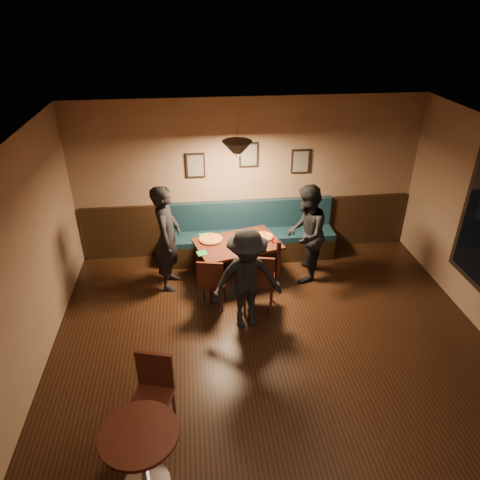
{
  "coord_description": "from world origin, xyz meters",
  "views": [
    {
      "loc": [
        -0.97,
        -3.65,
        4.22
      ],
      "look_at": [
        -0.3,
        2.16,
        0.95
      ],
      "focal_mm": 33.05,
      "sensor_mm": 36.0,
      "label": 1
    }
  ],
  "objects_px": {
    "booth_bench": "(250,233)",
    "cafe_chair_far": "(151,398)",
    "diner_right": "(306,234)",
    "diner_left": "(167,238)",
    "diner_front": "(247,280)",
    "tabasco_bottle": "(273,240)",
    "soda_glass": "(279,246)",
    "dining_table": "(238,261)",
    "chair_near_left": "(212,281)",
    "cafe_table": "(143,460)",
    "chair_near_right": "(259,280)"
  },
  "relations": [
    {
      "from": "diner_front",
      "to": "cafe_chair_far",
      "type": "distance_m",
      "value": 2.08
    },
    {
      "from": "cafe_table",
      "to": "chair_near_left",
      "type": "bearing_deg",
      "value": 73.71
    },
    {
      "from": "soda_glass",
      "to": "dining_table",
      "type": "bearing_deg",
      "value": 151.05
    },
    {
      "from": "soda_glass",
      "to": "cafe_table",
      "type": "xyz_separation_m",
      "value": [
        -1.89,
        -3.12,
        -0.4
      ]
    },
    {
      "from": "soda_glass",
      "to": "cafe_table",
      "type": "distance_m",
      "value": 3.67
    },
    {
      "from": "diner_right",
      "to": "diner_front",
      "type": "relative_size",
      "value": 1.08
    },
    {
      "from": "soda_glass",
      "to": "diner_right",
      "type": "bearing_deg",
      "value": 29.32
    },
    {
      "from": "diner_left",
      "to": "soda_glass",
      "type": "relative_size",
      "value": 10.48
    },
    {
      "from": "dining_table",
      "to": "chair_near_left",
      "type": "relative_size",
      "value": 1.52
    },
    {
      "from": "booth_bench",
      "to": "tabasco_bottle",
      "type": "height_order",
      "value": "booth_bench"
    },
    {
      "from": "dining_table",
      "to": "diner_left",
      "type": "xyz_separation_m",
      "value": [
        -1.11,
        -0.03,
        0.52
      ]
    },
    {
      "from": "booth_bench",
      "to": "cafe_chair_far",
      "type": "bearing_deg",
      "value": -113.7
    },
    {
      "from": "diner_right",
      "to": "diner_front",
      "type": "bearing_deg",
      "value": -23.23
    },
    {
      "from": "tabasco_bottle",
      "to": "cafe_chair_far",
      "type": "distance_m",
      "value": 3.27
    },
    {
      "from": "diner_left",
      "to": "cafe_table",
      "type": "distance_m",
      "value": 3.47
    },
    {
      "from": "cafe_table",
      "to": "dining_table",
      "type": "bearing_deg",
      "value": 69.72
    },
    {
      "from": "chair_near_left",
      "to": "diner_left",
      "type": "relative_size",
      "value": 0.49
    },
    {
      "from": "diner_right",
      "to": "soda_glass",
      "type": "bearing_deg",
      "value": -39.03
    },
    {
      "from": "booth_bench",
      "to": "cafe_chair_far",
      "type": "xyz_separation_m",
      "value": [
        -1.53,
        -3.49,
        -0.04
      ]
    },
    {
      "from": "diner_left",
      "to": "diner_front",
      "type": "bearing_deg",
      "value": -127.14
    },
    {
      "from": "booth_bench",
      "to": "diner_left",
      "type": "relative_size",
      "value": 1.71
    },
    {
      "from": "dining_table",
      "to": "cafe_table",
      "type": "xyz_separation_m",
      "value": [
        -1.28,
        -3.46,
        0.03
      ]
    },
    {
      "from": "tabasco_bottle",
      "to": "cafe_table",
      "type": "bearing_deg",
      "value": -118.52
    },
    {
      "from": "dining_table",
      "to": "diner_right",
      "type": "height_order",
      "value": "diner_right"
    },
    {
      "from": "diner_right",
      "to": "cafe_chair_far",
      "type": "bearing_deg",
      "value": -18.78
    },
    {
      "from": "dining_table",
      "to": "soda_glass",
      "type": "distance_m",
      "value": 0.82
    },
    {
      "from": "diner_front",
      "to": "chair_near_left",
      "type": "bearing_deg",
      "value": 123.46
    },
    {
      "from": "chair_near_right",
      "to": "diner_front",
      "type": "height_order",
      "value": "diner_front"
    },
    {
      "from": "diner_front",
      "to": "cafe_table",
      "type": "height_order",
      "value": "diner_front"
    },
    {
      "from": "chair_near_left",
      "to": "soda_glass",
      "type": "bearing_deg",
      "value": 27.46
    },
    {
      "from": "diner_left",
      "to": "cafe_table",
      "type": "relative_size",
      "value": 2.26
    },
    {
      "from": "booth_bench",
      "to": "cafe_table",
      "type": "height_order",
      "value": "booth_bench"
    },
    {
      "from": "tabasco_bottle",
      "to": "cafe_chair_far",
      "type": "height_order",
      "value": "cafe_chair_far"
    },
    {
      "from": "cafe_table",
      "to": "cafe_chair_far",
      "type": "distance_m",
      "value": 0.66
    },
    {
      "from": "booth_bench",
      "to": "dining_table",
      "type": "xyz_separation_m",
      "value": [
        -0.3,
        -0.69,
        -0.15
      ]
    },
    {
      "from": "diner_left",
      "to": "cafe_chair_far",
      "type": "height_order",
      "value": "diner_left"
    },
    {
      "from": "diner_front",
      "to": "cafe_chair_far",
      "type": "xyz_separation_m",
      "value": [
        -1.24,
        -1.64,
        -0.3
      ]
    },
    {
      "from": "soda_glass",
      "to": "diner_front",
      "type": "bearing_deg",
      "value": -126.22
    },
    {
      "from": "dining_table",
      "to": "chair_near_right",
      "type": "bearing_deg",
      "value": -89.05
    },
    {
      "from": "chair_near_left",
      "to": "booth_bench",
      "type": "bearing_deg",
      "value": 72.03
    },
    {
      "from": "diner_left",
      "to": "soda_glass",
      "type": "bearing_deg",
      "value": -91.8
    },
    {
      "from": "chair_near_left",
      "to": "cafe_table",
      "type": "distance_m",
      "value": 2.94
    },
    {
      "from": "tabasco_bottle",
      "to": "cafe_chair_far",
      "type": "xyz_separation_m",
      "value": [
        -1.79,
        -2.72,
        -0.3
      ]
    },
    {
      "from": "dining_table",
      "to": "chair_near_left",
      "type": "bearing_deg",
      "value": -140.37
    },
    {
      "from": "diner_right",
      "to": "soda_glass",
      "type": "height_order",
      "value": "diner_right"
    },
    {
      "from": "cafe_table",
      "to": "cafe_chair_far",
      "type": "height_order",
      "value": "cafe_chair_far"
    },
    {
      "from": "diner_right",
      "to": "booth_bench",
      "type": "bearing_deg",
      "value": -111.32
    },
    {
      "from": "tabasco_bottle",
      "to": "diner_front",
      "type": "bearing_deg",
      "value": -117.1
    },
    {
      "from": "diner_left",
      "to": "soda_glass",
      "type": "distance_m",
      "value": 1.75
    },
    {
      "from": "booth_bench",
      "to": "diner_right",
      "type": "xyz_separation_m",
      "value": [
        0.8,
        -0.75,
        0.33
      ]
    }
  ]
}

